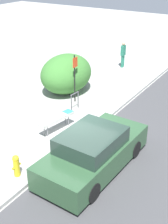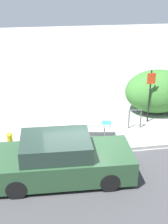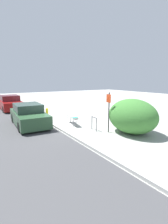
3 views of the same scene
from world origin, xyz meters
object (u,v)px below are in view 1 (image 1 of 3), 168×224
bench (57,119)px  fire_hydrant (16,165)px  sign_post (75,74)px  bike_rack (75,99)px  parked_car_near (93,152)px  pedestrian (123,54)px

bench → fire_hydrant: bearing=-158.2°
sign_post → fire_hydrant: sign_post is taller
sign_post → bench: bearing=-161.1°
bench → bike_rack: size_ratio=2.08×
sign_post → parked_car_near: 5.41m
pedestrian → fire_hydrant: bearing=-172.6°
fire_hydrant → parked_car_near: parked_car_near is taller
bike_rack → sign_post: bearing=32.9°
bench → fire_hydrant: (-3.01, -0.66, -0.13)m
bench → pedestrian: pedestrian is taller
bike_rack → pedestrian: (6.71, 0.85, 0.36)m
pedestrian → bike_rack: bearing=-174.9°
fire_hydrant → bike_rack: bearing=12.5°
sign_post → fire_hydrant: size_ratio=3.01×
fire_hydrant → pedestrian: size_ratio=0.48×
bike_rack → fire_hydrant: bearing=-167.5°
bench → pedestrian: bearing=18.1°
sign_post → parked_car_near: bearing=-139.9°
bike_rack → fire_hydrant: size_ratio=1.08×
bench → pedestrian: 8.79m
sign_post → bike_rack: bearing=-147.1°
bench → pedestrian: (8.69, 1.30, 0.32)m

